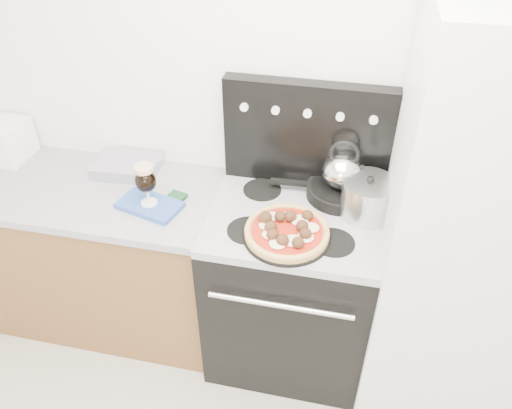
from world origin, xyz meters
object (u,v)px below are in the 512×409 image
(beer_glass, at_px, (146,185))
(stock_pot, at_px, (367,199))
(base_cabinet, at_px, (90,255))
(pizza_pan, at_px, (287,236))
(stove_body, at_px, (291,289))
(fridge, at_px, (464,235))
(tea_kettle, at_px, (343,168))
(pizza, at_px, (287,230))
(oven_mitt, at_px, (150,205))
(skillet, at_px, (340,191))

(beer_glass, height_order, stock_pot, beer_glass)
(base_cabinet, distance_m, pizza_pan, 1.21)
(stove_body, height_order, fridge, fridge)
(beer_glass, bearing_deg, tea_kettle, 16.01)
(pizza, relative_size, stock_pot, 1.56)
(stock_pot, bearing_deg, pizza_pan, -144.40)
(base_cabinet, height_order, stove_body, stove_body)
(base_cabinet, bearing_deg, tea_kettle, 6.83)
(oven_mitt, bearing_deg, base_cabinet, 169.00)
(oven_mitt, distance_m, stock_pot, 0.97)
(oven_mitt, relative_size, stock_pot, 1.26)
(base_cabinet, bearing_deg, skillet, 6.83)
(beer_glass, bearing_deg, base_cabinet, 169.00)
(pizza, relative_size, tea_kettle, 1.76)
(base_cabinet, distance_m, pizza, 1.22)
(fridge, height_order, skillet, fridge)
(stove_body, distance_m, tea_kettle, 0.68)
(skillet, bearing_deg, oven_mitt, -163.99)
(pizza, bearing_deg, stove_body, 84.89)
(oven_mitt, xyz_separation_m, tea_kettle, (0.84, 0.24, 0.16))
(skillet, height_order, tea_kettle, tea_kettle)
(skillet, bearing_deg, pizza_pan, -119.95)
(skillet, xyz_separation_m, stock_pot, (0.12, -0.11, 0.05))
(stove_body, bearing_deg, skillet, 45.18)
(fridge, height_order, stock_pot, fridge)
(fridge, bearing_deg, pizza, -169.80)
(pizza, height_order, tea_kettle, tea_kettle)
(stock_pot, bearing_deg, skillet, 138.47)
(base_cabinet, height_order, pizza, pizza)
(pizza_pan, bearing_deg, tea_kettle, 60.05)
(beer_glass, bearing_deg, oven_mitt, 0.00)
(fridge, bearing_deg, beer_glass, -178.46)
(beer_glass, relative_size, pizza, 0.58)
(skillet, bearing_deg, stock_pot, -41.53)
(oven_mitt, distance_m, pizza, 0.65)
(fridge, xyz_separation_m, oven_mitt, (-1.36, -0.04, -0.04))
(base_cabinet, relative_size, stock_pot, 6.42)
(pizza_pan, distance_m, pizza, 0.03)
(pizza_pan, height_order, tea_kettle, tea_kettle)
(fridge, height_order, pizza_pan, fridge)
(base_cabinet, relative_size, tea_kettle, 7.24)
(skillet, relative_size, stock_pot, 1.35)
(base_cabinet, distance_m, oven_mitt, 0.66)
(pizza_pan, bearing_deg, beer_glass, 171.90)
(stove_body, xyz_separation_m, pizza_pan, (-0.01, -0.15, 0.49))
(fridge, relative_size, beer_glass, 9.34)
(tea_kettle, height_order, stock_pot, tea_kettle)
(tea_kettle, relative_size, stock_pot, 0.89)
(fridge, bearing_deg, stock_pot, 166.55)
(oven_mitt, relative_size, tea_kettle, 1.42)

